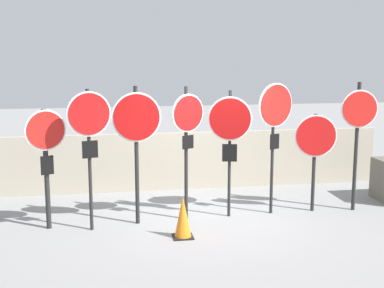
{
  "coord_description": "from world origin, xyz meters",
  "views": [
    {
      "loc": [
        -1.9,
        -9.46,
        3.15
      ],
      "look_at": [
        -0.3,
        0.0,
        1.44
      ],
      "focal_mm": 50.0,
      "sensor_mm": 36.0,
      "label": 1
    }
  ],
  "objects_px": {
    "stop_sign_1": "(89,127)",
    "stop_sign_0": "(46,148)",
    "stop_sign_2": "(137,128)",
    "stop_sign_3": "(188,128)",
    "traffic_cone_0": "(183,217)",
    "stop_sign_6": "(315,142)",
    "stop_sign_4": "(230,128)",
    "stop_sign_5": "(275,116)",
    "stop_sign_7": "(358,123)"
  },
  "relations": [
    {
      "from": "stop_sign_5",
      "to": "stop_sign_6",
      "type": "height_order",
      "value": "stop_sign_5"
    },
    {
      "from": "stop_sign_5",
      "to": "traffic_cone_0",
      "type": "distance_m",
      "value": 2.67
    },
    {
      "from": "stop_sign_3",
      "to": "stop_sign_2",
      "type": "bearing_deg",
      "value": 158.88
    },
    {
      "from": "stop_sign_1",
      "to": "stop_sign_2",
      "type": "distance_m",
      "value": 0.85
    },
    {
      "from": "stop_sign_0",
      "to": "stop_sign_3",
      "type": "height_order",
      "value": "stop_sign_3"
    },
    {
      "from": "stop_sign_6",
      "to": "stop_sign_7",
      "type": "height_order",
      "value": "stop_sign_7"
    },
    {
      "from": "stop_sign_2",
      "to": "stop_sign_6",
      "type": "bearing_deg",
      "value": -2.42
    },
    {
      "from": "stop_sign_1",
      "to": "stop_sign_0",
      "type": "bearing_deg",
      "value": 148.63
    },
    {
      "from": "stop_sign_6",
      "to": "stop_sign_7",
      "type": "distance_m",
      "value": 0.91
    },
    {
      "from": "stop_sign_4",
      "to": "stop_sign_5",
      "type": "xyz_separation_m",
      "value": [
        0.89,
        0.06,
        0.19
      ]
    },
    {
      "from": "stop_sign_1",
      "to": "stop_sign_6",
      "type": "height_order",
      "value": "stop_sign_1"
    },
    {
      "from": "stop_sign_0",
      "to": "stop_sign_1",
      "type": "bearing_deg",
      "value": -35.92
    },
    {
      "from": "stop_sign_6",
      "to": "traffic_cone_0",
      "type": "bearing_deg",
      "value": -150.6
    },
    {
      "from": "stop_sign_1",
      "to": "stop_sign_4",
      "type": "bearing_deg",
      "value": -7.86
    },
    {
      "from": "stop_sign_4",
      "to": "traffic_cone_0",
      "type": "bearing_deg",
      "value": -124.16
    },
    {
      "from": "stop_sign_0",
      "to": "stop_sign_2",
      "type": "relative_size",
      "value": 0.85
    },
    {
      "from": "stop_sign_4",
      "to": "traffic_cone_0",
      "type": "xyz_separation_m",
      "value": [
        -1.03,
        -0.96,
        -1.36
      ]
    },
    {
      "from": "stop_sign_1",
      "to": "stop_sign_4",
      "type": "distance_m",
      "value": 2.57
    },
    {
      "from": "stop_sign_3",
      "to": "stop_sign_5",
      "type": "bearing_deg",
      "value": -24.83
    },
    {
      "from": "stop_sign_2",
      "to": "stop_sign_6",
      "type": "xyz_separation_m",
      "value": [
        3.44,
        0.2,
        -0.38
      ]
    },
    {
      "from": "stop_sign_2",
      "to": "traffic_cone_0",
      "type": "height_order",
      "value": "stop_sign_2"
    },
    {
      "from": "stop_sign_1",
      "to": "traffic_cone_0",
      "type": "xyz_separation_m",
      "value": [
        1.52,
        -0.61,
        -1.48
      ]
    },
    {
      "from": "stop_sign_6",
      "to": "stop_sign_3",
      "type": "bearing_deg",
      "value": -169.04
    },
    {
      "from": "stop_sign_4",
      "to": "traffic_cone_0",
      "type": "height_order",
      "value": "stop_sign_4"
    },
    {
      "from": "traffic_cone_0",
      "to": "stop_sign_7",
      "type": "bearing_deg",
      "value": 14.97
    },
    {
      "from": "stop_sign_2",
      "to": "stop_sign_4",
      "type": "relative_size",
      "value": 1.04
    },
    {
      "from": "stop_sign_1",
      "to": "stop_sign_4",
      "type": "xyz_separation_m",
      "value": [
        2.54,
        0.35,
        -0.12
      ]
    },
    {
      "from": "stop_sign_7",
      "to": "stop_sign_6",
      "type": "bearing_deg",
      "value": 178.44
    },
    {
      "from": "stop_sign_5",
      "to": "stop_sign_6",
      "type": "xyz_separation_m",
      "value": [
        0.82,
        0.0,
        -0.52
      ]
    },
    {
      "from": "traffic_cone_0",
      "to": "stop_sign_1",
      "type": "bearing_deg",
      "value": 158.09
    },
    {
      "from": "stop_sign_6",
      "to": "traffic_cone_0",
      "type": "distance_m",
      "value": 3.1
    },
    {
      "from": "stop_sign_1",
      "to": "stop_sign_6",
      "type": "relative_size",
      "value": 1.29
    },
    {
      "from": "stop_sign_3",
      "to": "stop_sign_6",
      "type": "distance_m",
      "value": 2.53
    },
    {
      "from": "stop_sign_5",
      "to": "stop_sign_7",
      "type": "xyz_separation_m",
      "value": [
        1.65,
        -0.07,
        -0.15
      ]
    },
    {
      "from": "stop_sign_0",
      "to": "traffic_cone_0",
      "type": "distance_m",
      "value": 2.65
    },
    {
      "from": "stop_sign_3",
      "to": "stop_sign_7",
      "type": "distance_m",
      "value": 3.33
    },
    {
      "from": "stop_sign_2",
      "to": "stop_sign_6",
      "type": "relative_size",
      "value": 1.31
    },
    {
      "from": "stop_sign_4",
      "to": "stop_sign_0",
      "type": "bearing_deg",
      "value": -164.76
    },
    {
      "from": "stop_sign_0",
      "to": "stop_sign_2",
      "type": "xyz_separation_m",
      "value": [
        1.57,
        0.01,
        0.3
      ]
    },
    {
      "from": "traffic_cone_0",
      "to": "stop_sign_4",
      "type": "bearing_deg",
      "value": 43.06
    },
    {
      "from": "stop_sign_1",
      "to": "stop_sign_4",
      "type": "height_order",
      "value": "stop_sign_1"
    },
    {
      "from": "stop_sign_4",
      "to": "stop_sign_6",
      "type": "relative_size",
      "value": 1.25
    },
    {
      "from": "stop_sign_2",
      "to": "stop_sign_1",
      "type": "bearing_deg",
      "value": -171.03
    },
    {
      "from": "stop_sign_2",
      "to": "stop_sign_3",
      "type": "relative_size",
      "value": 1.01
    },
    {
      "from": "stop_sign_3",
      "to": "traffic_cone_0",
      "type": "height_order",
      "value": "stop_sign_3"
    },
    {
      "from": "stop_sign_4",
      "to": "traffic_cone_0",
      "type": "relative_size",
      "value": 3.34
    },
    {
      "from": "traffic_cone_0",
      "to": "stop_sign_2",
      "type": "bearing_deg",
      "value": 130.27
    },
    {
      "from": "stop_sign_0",
      "to": "stop_sign_7",
      "type": "xyz_separation_m",
      "value": [
        5.83,
        0.13,
        0.29
      ]
    },
    {
      "from": "stop_sign_2",
      "to": "stop_sign_5",
      "type": "bearing_deg",
      "value": -1.45
    },
    {
      "from": "stop_sign_1",
      "to": "traffic_cone_0",
      "type": "distance_m",
      "value": 2.2
    }
  ]
}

